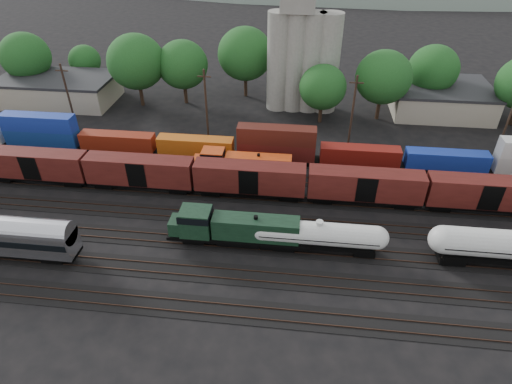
# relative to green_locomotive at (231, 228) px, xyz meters

# --- Properties ---
(ground) EXTENTS (600.00, 600.00, 0.00)m
(ground) POSITION_rel_green_locomotive_xyz_m (3.50, 5.00, -2.55)
(ground) COLOR black
(tracks) EXTENTS (180.00, 33.20, 0.20)m
(tracks) POSITION_rel_green_locomotive_xyz_m (3.50, 5.00, -2.50)
(tracks) COLOR black
(tracks) RESTS_ON ground
(green_locomotive) EXTENTS (16.88, 2.98, 4.47)m
(green_locomotive) POSITION_rel_green_locomotive_xyz_m (0.00, 0.00, 0.00)
(green_locomotive) COLOR black
(green_locomotive) RESTS_ON ground
(tank_car_a) EXTENTS (15.94, 2.85, 4.18)m
(tank_car_a) POSITION_rel_green_locomotive_xyz_m (10.21, 0.00, -0.05)
(tank_car_a) COLOR silver
(tank_car_a) RESTS_ON ground
(orange_locomotive) EXTENTS (15.95, 2.66, 3.99)m
(orange_locomotive) POSITION_rel_green_locomotive_xyz_m (-1.11, 15.00, -0.25)
(orange_locomotive) COLOR black
(orange_locomotive) RESTS_ON ground
(boxcar_string) EXTENTS (169.00, 2.90, 4.20)m
(boxcar_string) POSITION_rel_green_locomotive_xyz_m (16.37, 10.00, 0.57)
(boxcar_string) COLOR black
(boxcar_string) RESTS_ON ground
(container_wall) EXTENTS (165.60, 2.60, 5.80)m
(container_wall) POSITION_rel_green_locomotive_xyz_m (6.92, 20.00, -0.20)
(container_wall) COLOR black
(container_wall) RESTS_ON ground
(grain_silo) EXTENTS (13.40, 5.00, 29.00)m
(grain_silo) POSITION_rel_green_locomotive_xyz_m (6.78, 41.00, 8.71)
(grain_silo) COLOR gray
(grain_silo) RESTS_ON ground
(industrial_sheds) EXTENTS (119.38, 17.26, 5.10)m
(industrial_sheds) POSITION_rel_green_locomotive_xyz_m (10.13, 40.25, 0.01)
(industrial_sheds) COLOR #9E937F
(industrial_sheds) RESTS_ON ground
(tree_band) EXTENTS (166.29, 20.86, 13.94)m
(tree_band) POSITION_rel_green_locomotive_xyz_m (4.22, 41.39, 5.07)
(tree_band) COLOR black
(tree_band) RESTS_ON ground
(utility_poles) EXTENTS (122.20, 0.36, 12.00)m
(utility_poles) POSITION_rel_green_locomotive_xyz_m (3.50, 27.00, 3.66)
(utility_poles) COLOR black
(utility_poles) RESTS_ON ground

